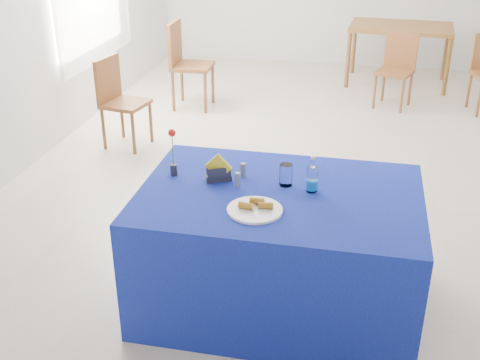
% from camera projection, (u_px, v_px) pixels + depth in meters
% --- Properties ---
extents(floor, '(7.00, 7.00, 0.00)m').
position_uv_depth(floor, '(308.00, 158.00, 5.71)').
color(floor, beige).
rests_on(floor, ground).
extents(plate, '(0.30, 0.30, 0.01)m').
position_uv_depth(plate, '(255.00, 210.00, 3.20)').
color(plate, white).
rests_on(plate, blue_table).
extents(drinking_glass, '(0.08, 0.08, 0.13)m').
position_uv_depth(drinking_glass, '(286.00, 175.00, 3.46)').
color(drinking_glass, white).
rests_on(drinking_glass, blue_table).
extents(salt_shaker, '(0.03, 0.03, 0.08)m').
position_uv_depth(salt_shaker, '(237.00, 180.00, 3.46)').
color(salt_shaker, gray).
rests_on(salt_shaker, blue_table).
extents(pepper_shaker, '(0.03, 0.03, 0.08)m').
position_uv_depth(pepper_shaker, '(243.00, 170.00, 3.58)').
color(pepper_shaker, slate).
rests_on(pepper_shaker, blue_table).
extents(blue_table, '(1.60, 1.10, 0.76)m').
position_uv_depth(blue_table, '(278.00, 249.00, 3.57)').
color(blue_table, '#101495').
rests_on(blue_table, floor).
extents(water_bottle, '(0.07, 0.07, 0.21)m').
position_uv_depth(water_bottle, '(312.00, 180.00, 3.39)').
color(water_bottle, white).
rests_on(water_bottle, blue_table).
extents(napkin_holder, '(0.16, 0.11, 0.17)m').
position_uv_depth(napkin_holder, '(219.00, 173.00, 3.52)').
color(napkin_holder, '#333337').
rests_on(napkin_holder, blue_table).
extents(rose_vase, '(0.05, 0.05, 0.29)m').
position_uv_depth(rose_vase, '(173.00, 154.00, 3.55)').
color(rose_vase, '#232227').
rests_on(rose_vase, blue_table).
extents(oak_table, '(1.31, 0.89, 0.76)m').
position_uv_depth(oak_table, '(401.00, 31.00, 7.61)').
color(oak_table, olive).
rests_on(oak_table, floor).
extents(chair_bg_left, '(0.47, 0.47, 0.84)m').
position_uv_depth(chair_bg_left, '(397.00, 65.00, 6.90)').
color(chair_bg_left, brown).
rests_on(chair_bg_left, floor).
extents(chair_win_a, '(0.45, 0.45, 0.87)m').
position_uv_depth(chair_win_a, '(118.00, 96.00, 5.81)').
color(chair_win_a, brown).
rests_on(chair_win_a, floor).
extents(chair_win_b, '(0.45, 0.45, 0.98)m').
position_uv_depth(chair_win_b, '(185.00, 59.00, 6.82)').
color(chair_win_b, brown).
rests_on(chair_win_b, floor).
extents(banana_pieces, '(0.19, 0.11, 0.04)m').
position_uv_depth(banana_pieces, '(256.00, 204.00, 3.21)').
color(banana_pieces, gold).
rests_on(banana_pieces, plate).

